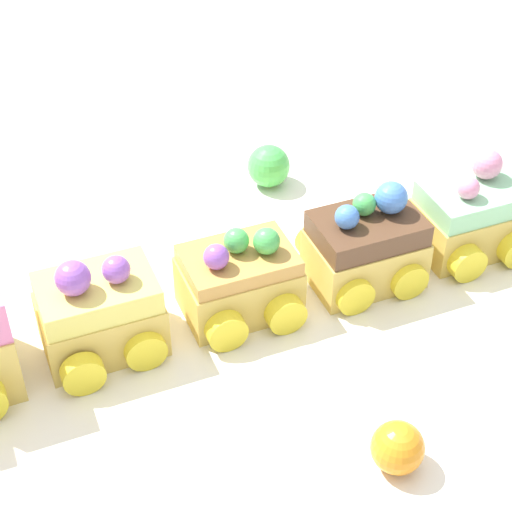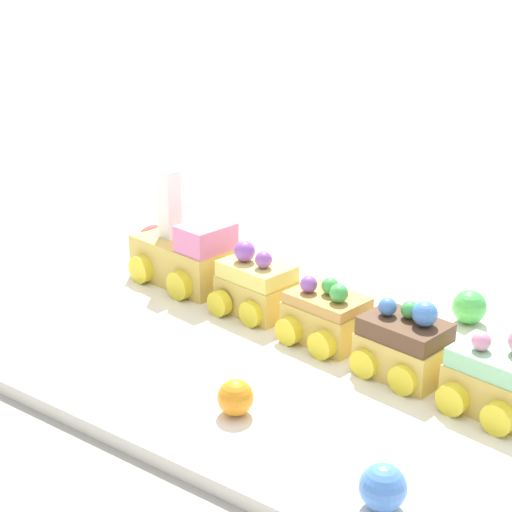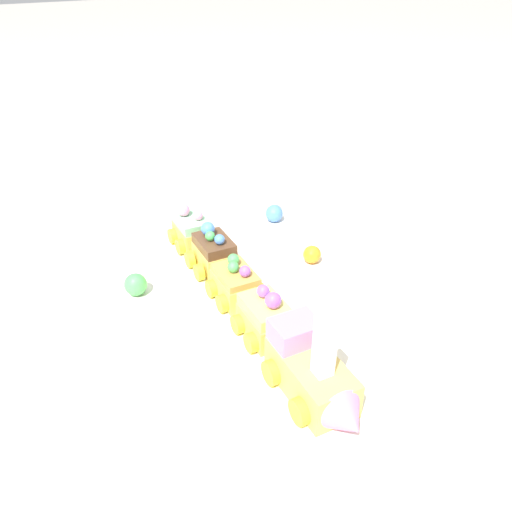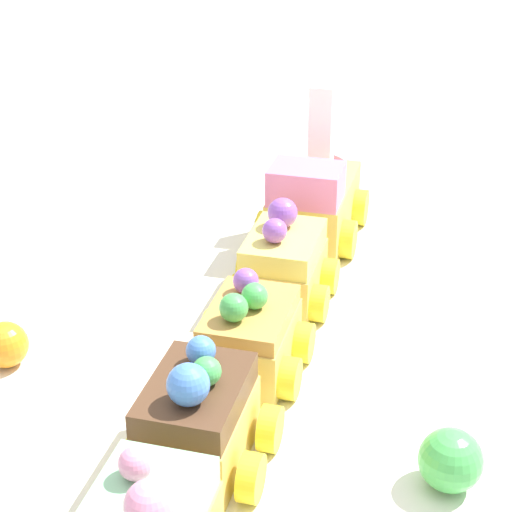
{
  "view_description": "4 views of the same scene",
  "coord_description": "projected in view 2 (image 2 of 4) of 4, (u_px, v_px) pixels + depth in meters",
  "views": [
    {
      "loc": [
        0.14,
        0.33,
        0.37
      ],
      "look_at": [
        -0.03,
        0.02,
        0.08
      ],
      "focal_mm": 60.0,
      "sensor_mm": 36.0,
      "label": 1
    },
    {
      "loc": [
        -0.39,
        0.56,
        0.35
      ],
      "look_at": [
        0.05,
        -0.03,
        0.07
      ],
      "focal_mm": 60.0,
      "sensor_mm": 36.0,
      "label": 2
    },
    {
      "loc": [
        0.42,
        -0.3,
        0.41
      ],
      "look_at": [
        -0.02,
        0.01,
        0.08
      ],
      "focal_mm": 35.0,
      "sensor_mm": 36.0,
      "label": 3
    },
    {
      "loc": [
        -0.45,
        -0.07,
        0.3
      ],
      "look_at": [
        0.04,
        -0.01,
        0.05
      ],
      "focal_mm": 60.0,
      "sensor_mm": 36.0,
      "label": 4
    }
  ],
  "objects": [
    {
      "name": "gumball_blue",
      "position": [
        383.0,
        487.0,
        0.52
      ],
      "size": [
        0.03,
        0.03,
        0.03
      ],
      "primitive_type": "sphere",
      "color": "#4C84E0",
      "rests_on": "display_board"
    },
    {
      "name": "gumball_green",
      "position": [
        469.0,
        307.0,
        0.77
      ],
      "size": [
        0.03,
        0.03,
        0.03
      ],
      "primitive_type": "sphere",
      "color": "#4CBC56",
      "rests_on": "display_board"
    },
    {
      "name": "cake_train_locomotive",
      "position": [
        178.0,
        253.0,
        0.86
      ],
      "size": [
        0.14,
        0.08,
        0.11
      ],
      "rotation": [
        0.0,
        0.0,
        -0.14
      ],
      "color": "#E0BC56",
      "rests_on": "display_board"
    },
    {
      "name": "display_board",
      "position": [
        278.0,
        340.0,
        0.76
      ],
      "size": [
        0.72,
        0.4,
        0.01
      ],
      "primitive_type": "cube",
      "color": "white",
      "rests_on": "ground_plane"
    },
    {
      "name": "gumball_orange",
      "position": [
        235.0,
        398.0,
        0.63
      ],
      "size": [
        0.03,
        0.03,
        0.03
      ],
      "primitive_type": "sphere",
      "color": "orange",
      "rests_on": "display_board"
    },
    {
      "name": "ground_plane",
      "position": [
        278.0,
        346.0,
        0.76
      ],
      "size": [
        10.0,
        10.0,
        0.0
      ],
      "primitive_type": "plane",
      "color": "gray"
    },
    {
      "name": "cake_car_chocolate",
      "position": [
        407.0,
        345.0,
        0.68
      ],
      "size": [
        0.07,
        0.07,
        0.07
      ],
      "rotation": [
        0.0,
        0.0,
        -0.14
      ],
      "color": "#E0BC56",
      "rests_on": "display_board"
    },
    {
      "name": "cake_car_lemon",
      "position": [
        256.0,
        287.0,
        0.79
      ],
      "size": [
        0.07,
        0.07,
        0.07
      ],
      "rotation": [
        0.0,
        0.0,
        -0.14
      ],
      "color": "#E0BC56",
      "rests_on": "display_board"
    },
    {
      "name": "cake_car_mint",
      "position": [
        497.0,
        381.0,
        0.63
      ],
      "size": [
        0.07,
        0.07,
        0.07
      ],
      "rotation": [
        0.0,
        0.0,
        -0.14
      ],
      "color": "#E0BC56",
      "rests_on": "display_board"
    },
    {
      "name": "cake_car_caramel",
      "position": [
        327.0,
        317.0,
        0.74
      ],
      "size": [
        0.07,
        0.07,
        0.06
      ],
      "rotation": [
        0.0,
        0.0,
        -0.14
      ],
      "color": "#E0BC56",
      "rests_on": "display_board"
    }
  ]
}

